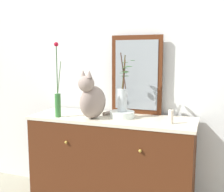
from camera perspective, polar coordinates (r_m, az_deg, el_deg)
The scene contains 8 objects.
wall_back at distance 2.61m, azimuth 2.34°, elevation 7.52°, with size 4.40×0.08×2.60m, color silver.
sideboard at distance 2.49m, azimuth -0.00°, elevation -13.52°, with size 1.39×0.50×0.82m.
mirror_leaning at distance 2.48m, azimuth 5.01°, elevation 4.28°, with size 0.45×0.03×0.69m.
cat_sitting at distance 2.30m, azimuth -4.12°, elevation -0.56°, with size 0.25×0.42×0.40m.
vase_slim_green at distance 2.39m, azimuth -10.98°, elevation -0.51°, with size 0.07×0.05×0.62m.
bowl_porcelain at distance 2.34m, azimuth 2.07°, elevation -3.78°, with size 0.21×0.21×0.05m, color white.
vase_glass_clear at distance 2.31m, azimuth 2.19°, elevation 0.11°, with size 0.16×0.16×0.48m.
candle_pillar at distance 2.18m, azimuth 11.89°, elevation -4.18°, with size 0.04×0.04×0.12m.
Camera 1 is at (0.78, -2.18, 1.33)m, focal length 44.92 mm.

